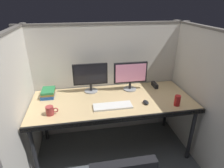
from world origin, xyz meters
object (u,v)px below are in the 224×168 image
at_px(monitor_left, 90,76).
at_px(monitor_right, 130,74).
at_px(coffee_mug, 50,111).
at_px(soda_can, 177,101).
at_px(desk, 113,104).
at_px(keyboard_main, 113,106).
at_px(computer_mouse, 146,102).
at_px(red_stapler, 155,85).
at_px(book_stack, 48,93).

height_order(monitor_left, monitor_right, same).
bearing_deg(coffee_mug, soda_can, -2.50).
height_order(desk, coffee_mug, coffee_mug).
xyz_separation_m(monitor_left, keyboard_main, (0.20, -0.43, -0.20)).
relative_size(monitor_left, computer_mouse, 4.48).
bearing_deg(desk, keyboard_main, -101.57).
bearing_deg(desk, computer_mouse, -22.88).
height_order(monitor_left, computer_mouse, monitor_left).
height_order(keyboard_main, coffee_mug, coffee_mug).
distance_m(monitor_left, red_stapler, 0.88).
height_order(keyboard_main, soda_can, soda_can).
bearing_deg(keyboard_main, soda_can, -7.39).
bearing_deg(monitor_left, red_stapler, -0.93).
bearing_deg(computer_mouse, monitor_left, 144.43).
bearing_deg(coffee_mug, keyboard_main, 2.85).
height_order(keyboard_main, computer_mouse, computer_mouse).
bearing_deg(monitor_right, soda_can, -49.71).
height_order(desk, keyboard_main, keyboard_main).
height_order(monitor_right, keyboard_main, monitor_right).
relative_size(desk, monitor_right, 4.42).
height_order(desk, monitor_right, monitor_right).
bearing_deg(monitor_left, computer_mouse, -35.57).
bearing_deg(coffee_mug, book_stack, 99.61).
xyz_separation_m(computer_mouse, coffee_mug, (-1.05, -0.04, 0.03)).
height_order(computer_mouse, book_stack, book_stack).
bearing_deg(keyboard_main, book_stack, 151.95).
bearing_deg(monitor_right, desk, -138.72).
height_order(desk, monitor_left, monitor_left).
height_order(computer_mouse, soda_can, soda_can).
xyz_separation_m(monitor_right, keyboard_main, (-0.30, -0.39, -0.20)).
bearing_deg(book_stack, soda_can, -18.44).
height_order(desk, soda_can, soda_can).
bearing_deg(red_stapler, keyboard_main, -147.77).
bearing_deg(desk, book_stack, 162.93).
relative_size(monitor_right, keyboard_main, 1.00).
xyz_separation_m(keyboard_main, book_stack, (-0.73, 0.39, 0.03)).
relative_size(keyboard_main, computer_mouse, 4.48).
bearing_deg(monitor_right, computer_mouse, -77.92).
xyz_separation_m(monitor_left, red_stapler, (0.86, -0.01, -0.19)).
relative_size(desk, red_stapler, 12.67).
xyz_separation_m(desk, book_stack, (-0.76, 0.23, 0.09)).
height_order(desk, red_stapler, red_stapler).
distance_m(monitor_left, coffee_mug, 0.67).
bearing_deg(monitor_right, monitor_left, 176.11).
xyz_separation_m(keyboard_main, coffee_mug, (-0.66, -0.03, 0.04)).
bearing_deg(soda_can, monitor_left, 150.48).
bearing_deg(keyboard_main, monitor_right, 52.39).
xyz_separation_m(keyboard_main, red_stapler, (0.66, 0.41, 0.02)).
relative_size(monitor_left, coffee_mug, 3.41).
relative_size(desk, computer_mouse, 19.79).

